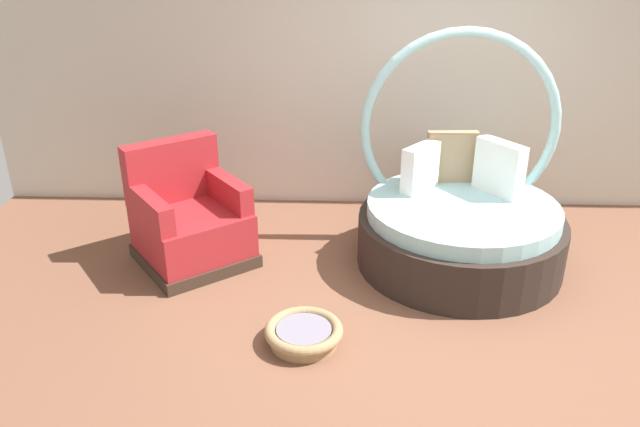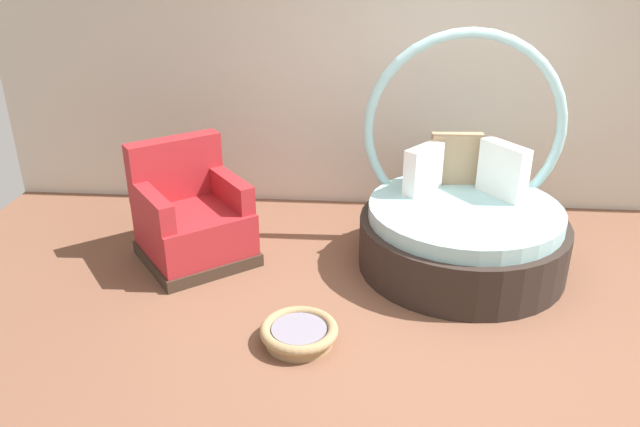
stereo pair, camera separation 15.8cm
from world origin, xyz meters
name	(u,v)px [view 1 (the left image)]	position (x,y,z in m)	size (l,w,h in m)	color
ground_plane	(446,335)	(0.00, 0.00, -0.01)	(8.00, 8.00, 0.02)	brown
back_wall	(423,59)	(0.00, 2.24, 1.38)	(8.00, 0.12, 2.76)	beige
round_daybed	(460,218)	(0.23, 1.04, 0.37)	(1.61, 1.61, 1.79)	#2D231E
red_armchair	(189,222)	(-1.92, 0.97, 0.33)	(1.12, 1.12, 0.94)	#38281E
pet_basket	(304,333)	(-0.94, -0.13, 0.07)	(0.51, 0.51, 0.13)	#9E7F56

